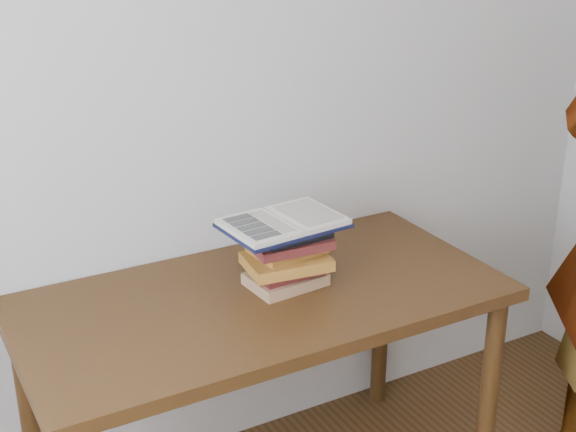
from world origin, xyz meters
TOP-DOWN VIEW (x-y plane):
  - desk at (0.12, 1.38)m, footprint 1.44×0.72m
  - book_stack at (0.21, 1.40)m, footprint 0.26×0.21m
  - open_book at (0.21, 1.41)m, footprint 0.36×0.27m

SIDE VIEW (x-z plane):
  - desk at x=0.12m, z-range 0.29..1.06m
  - book_stack at x=0.21m, z-range 0.77..0.96m
  - open_book at x=0.21m, z-range 0.95..0.98m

